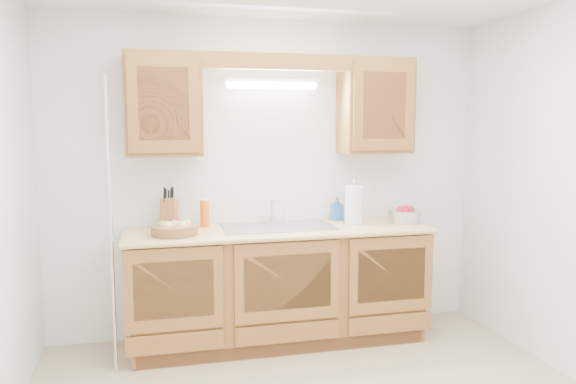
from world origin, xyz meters
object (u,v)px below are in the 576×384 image
object	(u,v)px
fruit_basket	(175,228)
paper_towel	(354,205)
knife_block	(169,213)
apple_bowl	(405,215)

from	to	relation	value
fruit_basket	paper_towel	distance (m)	1.40
knife_block	paper_towel	size ratio (longest dim) A/B	0.92
fruit_basket	paper_towel	size ratio (longest dim) A/B	1.13
fruit_basket	apple_bowl	xyz separation A→B (m)	(1.81, 0.07, 0.01)
fruit_basket	paper_towel	world-z (taller)	paper_towel
knife_block	paper_towel	distance (m)	1.43
fruit_basket	knife_block	distance (m)	0.28
fruit_basket	apple_bowl	distance (m)	1.81
knife_block	apple_bowl	distance (m)	1.85
apple_bowl	fruit_basket	bearing A→B (deg)	-177.74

